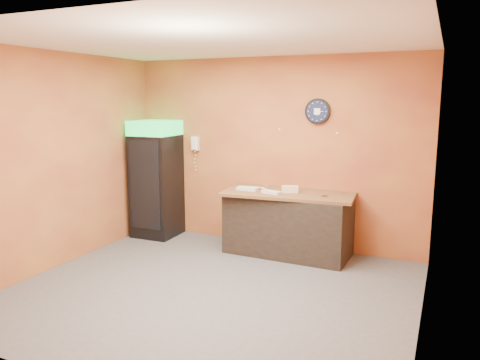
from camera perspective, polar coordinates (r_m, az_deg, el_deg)
The scene contains 15 objects.
floor at distance 5.57m, azimuth -3.46°, elevation -13.33°, with size 4.50×4.50×0.00m, color #47474C.
back_wall at distance 7.00m, azimuth 4.04°, elevation 3.36°, with size 4.50×0.02×2.80m, color #B97634.
left_wall at distance 6.53m, azimuth -21.39°, elevation 2.22°, with size 0.02×4.00×2.80m, color #B97634.
right_wall at distance 4.60m, azimuth 22.04°, elevation -0.82°, with size 0.02×4.00×2.80m, color #B97634.
ceiling at distance 5.15m, azimuth -3.80°, elevation 16.60°, with size 4.50×4.00×0.02m, color white.
beverage_cooler at distance 7.57m, azimuth -10.33°, elevation -0.05°, with size 0.66×0.68×1.86m.
prep_counter at distance 6.70m, azimuth 5.86°, elevation -5.42°, with size 1.72×0.76×0.86m, color black.
wall_clock at distance 6.72m, azimuth 9.44°, elevation 8.26°, with size 0.36×0.06×0.36m.
wall_phone at distance 7.48m, azimuth -5.50°, elevation 4.45°, with size 0.12×0.10×0.22m.
butcher_paper at distance 6.60m, azimuth 5.93°, elevation -1.64°, with size 1.82×0.85×0.04m, color brown.
sub_roll_stack at distance 6.55m, azimuth 6.11°, elevation -1.13°, with size 0.24×0.16×0.10m.
wrapped_sandwich_left at distance 6.68m, azimuth 0.92°, elevation -1.08°, with size 0.31×0.12×0.04m, color silver.
wrapped_sandwich_mid at distance 6.47m, azimuth 3.83°, elevation -1.49°, with size 0.27×0.11×0.04m, color silver.
wrapped_sandwich_right at distance 6.75m, azimuth 1.23°, elevation -0.99°, with size 0.25×0.10×0.04m, color silver.
kitchen_tool at distance 6.75m, azimuth 3.33°, elevation -0.87°, with size 0.07×0.07×0.07m, color silver.
Camera 1 is at (2.39, -4.53, 2.20)m, focal length 35.00 mm.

